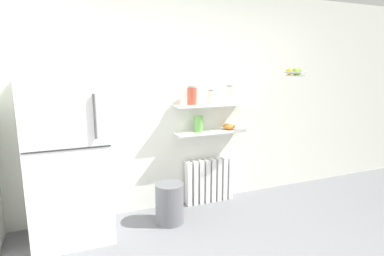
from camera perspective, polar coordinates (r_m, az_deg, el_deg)
The scene contains 12 objects.
back_wall at distance 3.86m, azimuth 1.15°, elevation 5.13°, with size 7.04×0.10×2.60m, color silver.
refrigerator at distance 3.27m, azimuth -21.71°, elevation -4.87°, with size 0.75×0.67×1.69m.
radiator at distance 4.02m, azimuth 3.20°, elevation -9.59°, with size 0.63×0.12×0.56m.
wall_shelf_lower at distance 3.82m, azimuth 3.50°, elevation -0.71°, with size 0.89×0.22×0.03m, color white.
wall_shelf_upper at distance 3.76m, azimuth 3.56°, elevation 4.28°, with size 0.89×0.22×0.03m, color white.
storage_jar_0 at distance 3.65m, azimuth 0.00°, elevation 6.01°, with size 0.11×0.11×0.22m.
storage_jar_1 at distance 3.75m, azimuth 3.58°, elevation 5.76°, with size 0.08×0.08×0.17m.
storage_jar_2 at distance 3.87m, azimuth 6.96°, elevation 6.20°, with size 0.09×0.09×0.22m.
vase at distance 3.73m, azimuth 1.21°, elevation 0.75°, with size 0.11×0.11×0.20m, color #66A84C.
shelf_bowl at distance 3.92m, azimuth 6.80°, elevation 0.27°, with size 0.16×0.16×0.07m, color orange.
trash_bin at distance 3.54m, azimuth -4.14°, elevation -13.60°, with size 0.31×0.31×0.45m, color slate.
hanging_fruit_basket at distance 3.94m, azimuth 18.43°, elevation 9.69°, with size 0.28×0.28×0.10m.
Camera 1 is at (-1.51, -1.48, 1.70)m, focal length 29.01 mm.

